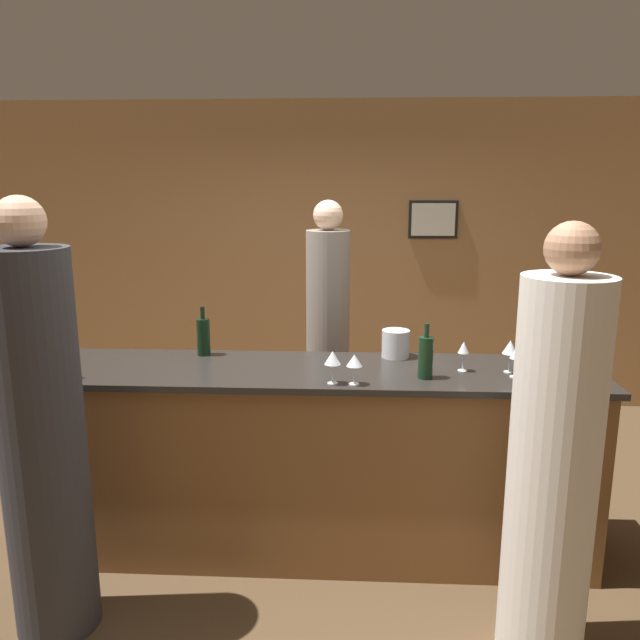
{
  "coord_description": "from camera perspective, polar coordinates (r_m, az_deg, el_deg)",
  "views": [
    {
      "loc": [
        0.19,
        -3.27,
        2.08
      ],
      "look_at": [
        0.01,
        0.1,
        1.33
      ],
      "focal_mm": 35.0,
      "sensor_mm": 36.0,
      "label": 1
    }
  ],
  "objects": [
    {
      "name": "ground_plane",
      "position": [
        3.88,
        -0.27,
        -19.96
      ],
      "size": [
        14.0,
        14.0,
        0.0
      ],
      "primitive_type": "plane",
      "color": "#4C3823"
    },
    {
      "name": "back_wall",
      "position": [
        5.82,
        1.15,
        5.79
      ],
      "size": [
        8.0,
        0.08,
        2.8
      ],
      "color": "#A37547",
      "rests_on": "ground_plane"
    },
    {
      "name": "bar_counter",
      "position": [
        3.61,
        -0.27,
        -12.67
      ],
      "size": [
        3.07,
        0.69,
        1.08
      ],
      "color": "brown",
      "rests_on": "ground_plane"
    },
    {
      "name": "bartender",
      "position": [
        4.19,
        0.71,
        -3.38
      ],
      "size": [
        0.29,
        0.29,
        1.97
      ],
      "rotation": [
        0.0,
        0.0,
        3.14
      ],
      "color": "gray",
      "rests_on": "ground_plane"
    },
    {
      "name": "guest_0",
      "position": [
        2.87,
        20.52,
        -12.66
      ],
      "size": [
        0.37,
        0.37,
        1.94
      ],
      "color": "silver",
      "rests_on": "ground_plane"
    },
    {
      "name": "guest_1",
      "position": [
        3.12,
        -24.08,
        -10.01
      ],
      "size": [
        0.38,
        0.38,
        2.03
      ],
      "color": "#2D2D33",
      "rests_on": "ground_plane"
    },
    {
      "name": "wine_bottle_0",
      "position": [
        3.72,
        -10.61,
        -1.46
      ],
      "size": [
        0.08,
        0.08,
        0.29
      ],
      "color": "black",
      "rests_on": "bar_counter"
    },
    {
      "name": "wine_bottle_1",
      "position": [
        3.27,
        9.64,
        -3.33
      ],
      "size": [
        0.08,
        0.08,
        0.29
      ],
      "color": "black",
      "rests_on": "bar_counter"
    },
    {
      "name": "wine_bottle_2",
      "position": [
        3.49,
        -23.08,
        -3.05
      ],
      "size": [
        0.07,
        0.07,
        0.32
      ],
      "color": "black",
      "rests_on": "bar_counter"
    },
    {
      "name": "ice_bucket",
      "position": [
        3.65,
        6.93,
        -2.15
      ],
      "size": [
        0.16,
        0.16,
        0.16
      ],
      "color": "silver",
      "rests_on": "bar_counter"
    },
    {
      "name": "wine_glass_0",
      "position": [
        3.46,
        16.99,
        -2.45
      ],
      "size": [
        0.08,
        0.08,
        0.18
      ],
      "color": "silver",
      "rests_on": "bar_counter"
    },
    {
      "name": "wine_glass_1",
      "position": [
        3.51,
        21.26,
        -2.76
      ],
      "size": [
        0.08,
        0.08,
        0.17
      ],
      "color": "silver",
      "rests_on": "bar_counter"
    },
    {
      "name": "wine_glass_2",
      "position": [
        3.39,
        17.5,
        -3.01
      ],
      "size": [
        0.06,
        0.06,
        0.16
      ],
      "color": "silver",
      "rests_on": "bar_counter"
    },
    {
      "name": "wine_glass_3",
      "position": [
        3.12,
        3.16,
        -3.8
      ],
      "size": [
        0.08,
        0.08,
        0.16
      ],
      "color": "silver",
      "rests_on": "bar_counter"
    },
    {
      "name": "wine_glass_4",
      "position": [
        3.13,
        1.16,
        -3.53
      ],
      "size": [
        0.08,
        0.08,
        0.17
      ],
      "color": "silver",
      "rests_on": "bar_counter"
    },
    {
      "name": "wine_glass_5",
      "position": [
        3.43,
        12.99,
        -2.58
      ],
      "size": [
        0.06,
        0.06,
        0.17
      ],
      "color": "silver",
      "rests_on": "bar_counter"
    }
  ]
}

